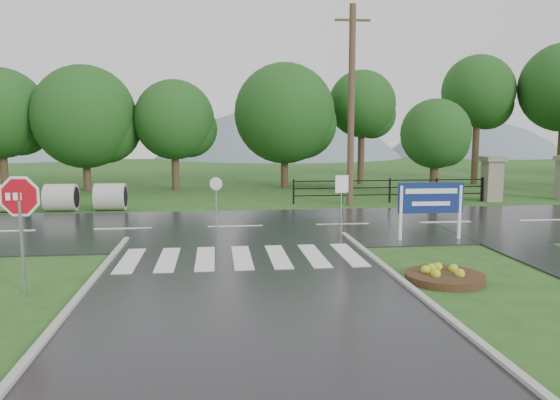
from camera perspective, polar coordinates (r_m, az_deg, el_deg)
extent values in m
plane|color=#244F1A|center=(10.30, -2.61, -12.67)|extent=(120.00, 120.00, 0.00)
cube|color=black|center=(19.98, -4.68, -2.88)|extent=(90.00, 8.00, 0.04)
cube|color=#29292C|center=(16.83, 26.66, -5.56)|extent=(2.20, 11.00, 0.04)
cube|color=silver|center=(15.24, -15.40, -6.09)|extent=(0.50, 2.80, 0.02)
cube|color=silver|center=(15.12, -11.63, -6.08)|extent=(0.50, 2.80, 0.02)
cube|color=silver|center=(15.06, -7.82, -6.04)|extent=(0.50, 2.80, 0.02)
cube|color=silver|center=(15.08, -3.99, -5.98)|extent=(0.50, 2.80, 0.02)
cube|color=silver|center=(15.15, -0.19, -5.90)|extent=(0.50, 2.80, 0.02)
cube|color=silver|center=(15.30, 3.55, -5.78)|extent=(0.50, 2.80, 0.02)
cube|color=silver|center=(15.50, 7.21, -5.65)|extent=(0.50, 2.80, 0.02)
cube|color=gray|center=(29.19, 21.26, 1.84)|extent=(0.80, 0.80, 2.00)
cube|color=#6B6659|center=(29.11, 21.36, 4.03)|extent=(1.00, 1.00, 0.24)
cube|color=black|center=(27.19, 11.38, 0.55)|extent=(9.50, 0.05, 0.05)
cube|color=black|center=(27.15, 11.40, 1.29)|extent=(9.50, 0.05, 0.05)
cube|color=black|center=(27.12, 11.42, 2.02)|extent=(9.50, 0.05, 0.05)
cube|color=black|center=(26.09, 1.42, 0.86)|extent=(0.08, 0.08, 1.20)
cube|color=black|center=(28.99, 20.35, 1.05)|extent=(0.08, 0.08, 1.20)
sphere|color=slate|center=(81.50, -26.28, -6.19)|extent=(40.00, 40.00, 40.00)
sphere|color=slate|center=(77.99, -0.09, -8.19)|extent=(48.00, 48.00, 48.00)
sphere|color=slate|center=(84.80, 19.11, -4.34)|extent=(36.00, 36.00, 36.00)
cylinder|color=#9E9B93|center=(26.36, -26.31, 0.17)|extent=(1.30, 1.20, 1.20)
cylinder|color=#9E9B93|center=(25.73, -21.90, 0.25)|extent=(1.30, 1.20, 1.20)
cylinder|color=#9E9B93|center=(25.26, -17.30, 0.32)|extent=(1.30, 1.20, 1.20)
cube|color=#939399|center=(13.04, -25.32, -4.50)|extent=(0.06, 0.06, 2.02)
cylinder|color=white|center=(12.89, -25.57, 0.35)|extent=(1.20, 0.17, 1.21)
cylinder|color=#B60C19|center=(12.88, -25.59, 0.34)|extent=(1.05, 0.16, 1.05)
cube|color=silver|center=(17.72, 12.49, -1.40)|extent=(0.09, 0.09, 1.78)
cube|color=silver|center=(18.46, 18.25, -1.26)|extent=(0.09, 0.09, 1.78)
cube|color=navy|center=(18.00, 15.48, 0.21)|extent=(2.14, 0.09, 0.98)
cube|color=white|center=(17.94, 15.55, 0.91)|extent=(1.69, 0.04, 0.16)
cube|color=white|center=(17.99, 15.50, -0.36)|extent=(1.25, 0.03, 0.13)
cylinder|color=#332111|center=(13.47, 16.82, -7.76)|extent=(1.83, 1.83, 0.18)
cube|color=#939399|center=(17.86, 6.43, -0.94)|extent=(0.04, 0.04, 1.95)
cube|color=white|center=(17.74, 6.48, 1.68)|extent=(0.45, 0.12, 0.56)
cylinder|color=#939399|center=(18.92, -6.67, -0.72)|extent=(0.05, 0.05, 1.79)
cylinder|color=white|center=(18.80, -6.70, 1.70)|extent=(0.43, 0.17, 0.45)
cylinder|color=#473523|center=(25.96, 7.46, 9.66)|extent=(0.31, 0.31, 9.24)
cube|color=brown|center=(26.42, 7.60, 18.14)|extent=(1.65, 0.16, 0.10)
cylinder|color=#3D2B1C|center=(29.49, 15.81, 2.88)|extent=(0.41, 0.41, 2.80)
sphere|color=#154013|center=(29.41, 15.94, 6.69)|extent=(3.59, 3.59, 3.59)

